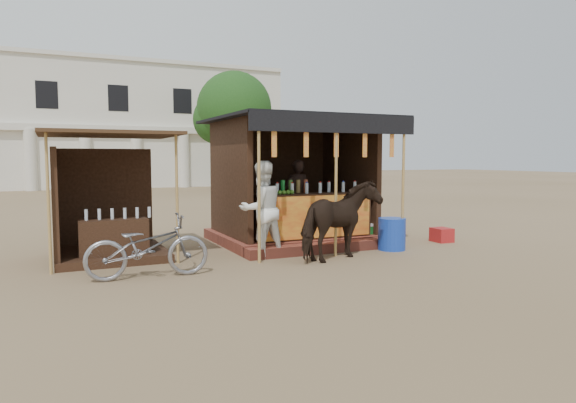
# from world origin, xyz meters

# --- Properties ---
(ground) EXTENTS (120.00, 120.00, 0.00)m
(ground) POSITION_xyz_m (0.00, 0.00, 0.00)
(ground) COLOR #846B4C
(ground) RESTS_ON ground
(main_stall) EXTENTS (3.60, 3.61, 2.78)m
(main_stall) POSITION_xyz_m (1.01, 3.36, 1.02)
(main_stall) COLOR brown
(main_stall) RESTS_ON ground
(secondary_stall) EXTENTS (2.40, 2.40, 2.38)m
(secondary_stall) POSITION_xyz_m (-3.17, 3.24, 0.85)
(secondary_stall) COLOR #3C2316
(secondary_stall) RESTS_ON ground
(cow) EXTENTS (1.93, 1.40, 1.48)m
(cow) POSITION_xyz_m (0.88, 1.17, 0.74)
(cow) COLOR black
(cow) RESTS_ON ground
(motorbike) EXTENTS (1.95, 0.76, 1.01)m
(motorbike) POSITION_xyz_m (-2.65, 1.20, 0.50)
(motorbike) COLOR gray
(motorbike) RESTS_ON ground
(bystander) EXTENTS (0.98, 0.81, 1.86)m
(bystander) POSITION_xyz_m (-0.37, 2.00, 0.93)
(bystander) COLOR white
(bystander) RESTS_ON ground
(blue_barrel) EXTENTS (0.65, 0.65, 0.66)m
(blue_barrel) POSITION_xyz_m (2.40, 1.64, 0.33)
(blue_barrel) COLOR #163AAC
(blue_barrel) RESTS_ON ground
(red_crate) EXTENTS (0.40, 0.45, 0.32)m
(red_crate) POSITION_xyz_m (4.06, 2.00, 0.16)
(red_crate) COLOR #A51B1C
(red_crate) RESTS_ON ground
(cooler) EXTENTS (0.67, 0.48, 0.46)m
(cooler) POSITION_xyz_m (2.61, 2.60, 0.23)
(cooler) COLOR #187025
(cooler) RESTS_ON ground
(background_building) EXTENTS (26.00, 7.45, 8.18)m
(background_building) POSITION_xyz_m (-2.00, 29.94, 3.98)
(background_building) COLOR silver
(background_building) RESTS_ON ground
(tree) EXTENTS (4.50, 4.40, 7.00)m
(tree) POSITION_xyz_m (5.81, 22.14, 4.63)
(tree) COLOR #382314
(tree) RESTS_ON ground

